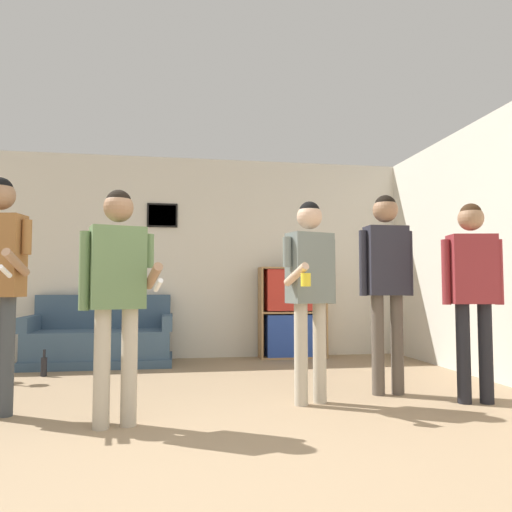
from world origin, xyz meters
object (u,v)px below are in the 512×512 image
object	(u,v)px
drinking_cup	(290,264)
person_player_foreground_center	(117,281)
bottle_on_floor	(44,366)
person_watcher_holding_cup	(310,279)
couch	(101,341)
bookshelf	(293,313)
person_spectator_far_right	(473,280)
person_spectator_near_bookshelf	(386,270)

from	to	relation	value
drinking_cup	person_player_foreground_center	bearing A→B (deg)	-122.30
person_player_foreground_center	bottle_on_floor	world-z (taller)	person_player_foreground_center
bottle_on_floor	person_watcher_holding_cup	bearing A→B (deg)	-34.49
couch	drinking_cup	xyz separation A→B (m)	(2.43, 0.20, 0.97)
drinking_cup	bookshelf	bearing A→B (deg)	-1.64
couch	person_watcher_holding_cup	xyz separation A→B (m)	(1.97, -2.41, 0.72)
drinking_cup	person_spectator_far_right	bearing A→B (deg)	-72.69
bookshelf	couch	bearing A→B (deg)	-175.34
bookshelf	person_watcher_holding_cup	bearing A→B (deg)	-100.41
person_spectator_near_bookshelf	person_watcher_holding_cup	bearing A→B (deg)	-162.75
bookshelf	bottle_on_floor	bearing A→B (deg)	-162.37
person_player_foreground_center	person_spectator_far_right	bearing A→B (deg)	5.01
person_spectator_near_bookshelf	bottle_on_floor	world-z (taller)	person_spectator_near_bookshelf
person_player_foreground_center	drinking_cup	world-z (taller)	person_player_foreground_center
couch	bottle_on_floor	distance (m)	0.89
couch	bookshelf	size ratio (longest dim) A/B	1.42
person_spectator_near_bookshelf	couch	bearing A→B (deg)	141.57
couch	bookshelf	xyz separation A→B (m)	(2.45, 0.20, 0.32)
person_spectator_near_bookshelf	person_spectator_far_right	bearing A→B (deg)	-37.69
drinking_cup	person_spectator_near_bookshelf	bearing A→B (deg)	-82.40
bookshelf	person_spectator_near_bookshelf	xyz separation A→B (m)	(0.29, -2.38, 0.49)
person_watcher_holding_cup	person_player_foreground_center	bearing A→B (deg)	-163.50
couch	person_player_foreground_center	size ratio (longest dim) A/B	1.07
bookshelf	person_player_foreground_center	world-z (taller)	person_player_foreground_center
person_spectator_near_bookshelf	person_spectator_far_right	xyz separation A→B (m)	(0.56, -0.43, -0.10)
person_watcher_holding_cup	person_spectator_near_bookshelf	world-z (taller)	person_spectator_near_bookshelf
bookshelf	drinking_cup	xyz separation A→B (m)	(-0.03, 0.00, 0.66)
person_watcher_holding_cup	person_spectator_near_bookshelf	size ratio (longest dim) A/B	0.93
person_player_foreground_center	person_spectator_far_right	distance (m)	2.82
couch	person_spectator_near_bookshelf	size ratio (longest dim) A/B	0.98
drinking_cup	person_watcher_holding_cup	bearing A→B (deg)	-99.78
couch	person_player_foreground_center	bearing A→B (deg)	-80.17
person_spectator_near_bookshelf	drinking_cup	world-z (taller)	person_spectator_near_bookshelf
couch	drinking_cup	world-z (taller)	drinking_cup
person_player_foreground_center	drinking_cup	bearing A→B (deg)	57.70
bookshelf	person_player_foreground_center	distance (m)	3.65
person_spectator_far_right	bottle_on_floor	distance (m)	4.31
bottle_on_floor	drinking_cup	xyz separation A→B (m)	(2.90, 0.93, 1.15)
person_spectator_near_bookshelf	bottle_on_floor	size ratio (longest dim) A/B	6.26
couch	person_watcher_holding_cup	world-z (taller)	person_watcher_holding_cup
person_watcher_holding_cup	drinking_cup	world-z (taller)	person_watcher_holding_cup
person_watcher_holding_cup	person_spectator_near_bookshelf	xyz separation A→B (m)	(0.77, 0.24, 0.09)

